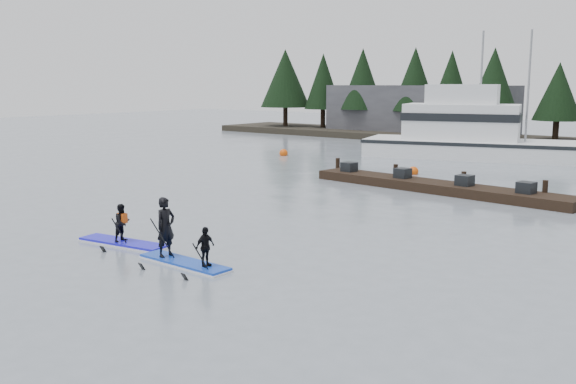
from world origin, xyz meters
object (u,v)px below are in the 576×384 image
Objects in this scene: fishing_boat_large at (483,148)px; paddleboard_solo at (123,232)px; floating_dock at (436,187)px; paddleboard_duo at (179,241)px.

fishing_boat_large reaches higher than paddleboard_solo.
fishing_boat_large is at bearing 109.93° from floating_dock.
paddleboard_duo is (3.46, -31.36, -0.07)m from fishing_boat_large.
fishing_boat_large is 5.58× the size of paddleboard_duo.
floating_dock is 4.13× the size of paddleboard_solo.
fishing_boat_large is 31.55m from paddleboard_duo.
paddleboard_solo is 1.04× the size of paddleboard_duo.
fishing_boat_large reaches higher than floating_dock.
fishing_boat_large reaches higher than paddleboard_duo.
paddleboard_solo reaches higher than floating_dock.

